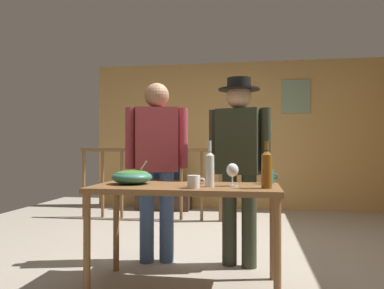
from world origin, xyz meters
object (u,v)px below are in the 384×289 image
Objects in this scene: flat_screen_tv at (164,169)px; mug_teal at (269,177)px; framed_picture at (296,96)px; stair_railing at (174,176)px; person_standing_right at (239,154)px; wine_bottle_amber at (267,168)px; person_standing_left at (157,156)px; tv_console at (164,197)px; wine_bottle_clear at (210,168)px; serving_table at (186,197)px; salad_bowl at (132,176)px; wine_glass at (232,171)px; mug_white at (194,182)px.

flat_screen_tv reaches higher than mug_teal.
framed_picture is 2.52m from flat_screen_tv.
person_standing_right is (1.01, -2.00, 0.36)m from stair_railing.
wine_bottle_amber is 1.19m from person_standing_left.
tv_console is at bearing 113.95° from wine_bottle_amber.
wine_bottle_amber is (1.23, -2.69, 0.28)m from stair_railing.
tv_console is 2.71× the size of wine_bottle_clear.
stair_railing is 0.90m from flat_screen_tv.
serving_table is at bearing -73.96° from tv_console.
salad_bowl is (0.56, -3.37, 0.14)m from flat_screen_tv.
person_standing_right reaches higher than mug_teal.
stair_railing is at bearing 94.77° from salad_bowl.
framed_picture is 1.78× the size of salad_bowl.
wine_bottle_amber reaches higher than flat_screen_tv.
flat_screen_tv is at bearing 108.69° from wine_bottle_clear.
flat_screen_tv is 3.86m from wine_bottle_amber.
person_standing_left is at bearing 122.69° from serving_table.
tv_console is at bearing 111.21° from wine_glass.
person_standing_left is (-0.96, 0.69, 0.06)m from wine_bottle_amber.
flat_screen_tv is 3.58m from mug_teal.
wine_bottle_clear is at bearing -72.64° from stair_railing.
serving_table is 0.29m from wine_bottle_clear.
mug_white is 0.84m from person_standing_right.
wine_bottle_clear is 2.90× the size of mug_teal.
flat_screen_tv is at bearing 106.73° from mug_white.
person_standing_left reaches higher than mug_white.
person_standing_right reaches higher than wine_bottle_amber.
mug_white is at bearing -142.41° from mug_teal.
salad_bowl is 0.94× the size of wine_bottle_clear.
stair_railing is 18.94× the size of mug_teal.
framed_picture reaches higher than salad_bowl.
mug_teal is 0.07× the size of person_standing_left.
salad_bowl is at bearing -80.57° from flat_screen_tv.
wine_bottle_clear is 2.65× the size of mug_white.
mug_white is at bearing -75.18° from stair_railing.
wine_bottle_amber is 0.20× the size of person_standing_left.
wine_bottle_clear reaches higher than stair_railing.
framed_picture is 4.02m from wine_bottle_amber.
tv_console is at bearing -172.45° from framed_picture.
wine_glass is at bearing 36.30° from mug_white.
flat_screen_tv is 0.40× the size of person_standing_left.
wine_glass is (0.78, -0.04, 0.05)m from salad_bowl.
person_standing_left reaches higher than stair_railing.
wine_bottle_amber is at bearing 122.66° from person_standing_right.
person_standing_right is (0.75, 0.00, 0.02)m from person_standing_left.
person_standing_left is (-0.47, 0.77, 0.16)m from mug_white.
serving_table is 0.64m from wine_bottle_amber.
wine_glass is at bearing 102.77° from person_standing_right.
wine_glass reaches higher than serving_table.
stair_railing is 6.64× the size of wine_bottle_amber.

